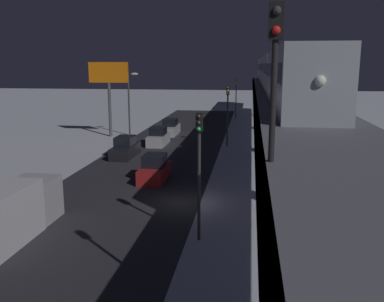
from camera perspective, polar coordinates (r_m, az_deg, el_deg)
name	(u,v)px	position (r m, az deg, el deg)	size (l,w,h in m)	color
ground_plane	(180,202)	(27.28, -1.57, -6.92)	(240.00, 240.00, 0.00)	silver
avenue_asphalt	(117,200)	(28.25, -10.10, -6.44)	(11.00, 109.12, 0.01)	#28282D
elevated_railway	(295,122)	(25.86, 13.61, 3.85)	(5.00, 109.12, 6.15)	slate
subway_train	(274,70)	(54.44, 10.90, 10.62)	(2.94, 74.07, 3.40)	#999EA8
rail_signal	(275,55)	(11.03, 11.08, 12.50)	(0.36, 0.41, 4.00)	black
sedan_black	(125,149)	(40.79, -8.95, 0.33)	(1.80, 4.79, 1.97)	black
sedan_red	(155,170)	(32.39, -5.03, -2.50)	(1.80, 4.34, 1.97)	#A51E1E
sedan_silver	(170,128)	(53.21, -2.94, 3.08)	(1.80, 4.76, 1.97)	#B2B2B7
sedan_silver_2	(158,138)	(46.44, -4.55, 1.81)	(1.80, 4.31, 1.97)	#B2B2B7
box_truck	(8,213)	(23.34, -23.51, -7.67)	(2.40, 7.40, 2.80)	#B2B2B7
traffic_light_near	(199,158)	(20.49, 0.96, -0.99)	(0.32, 0.44, 6.40)	#2D2D2D
traffic_light_mid	(228,107)	(45.06, 4.81, 5.87)	(0.32, 0.44, 6.40)	#2D2D2D
traffic_light_far	(236,92)	(69.87, 5.95, 7.87)	(0.32, 0.44, 6.40)	#2D2D2D
commercial_billboard	(109,80)	(52.18, -11.13, 9.37)	(4.80, 0.36, 8.90)	#4C4C51
street_lamp_far	(131,96)	(52.71, -8.26, 7.29)	(1.35, 0.44, 7.65)	#38383D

